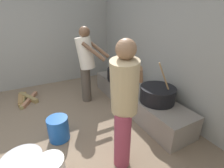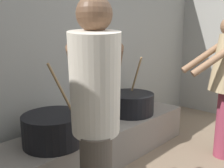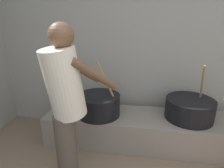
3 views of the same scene
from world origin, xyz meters
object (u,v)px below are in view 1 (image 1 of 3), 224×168
(cooking_pot_secondary, at_px, (120,74))
(cook_in_cream_shirt, at_px, (86,61))
(metal_mixing_bowl, at_px, (22,161))
(cook_in_tan_shirt, at_px, (124,101))
(cooking_pot_main, at_px, (157,94))
(bucket_blue_plastic, at_px, (59,129))

(cooking_pot_secondary, height_order, cook_in_cream_shirt, cook_in_cream_shirt)
(cook_in_cream_shirt, relative_size, metal_mixing_bowl, 3.08)
(cook_in_cream_shirt, bearing_deg, cook_in_tan_shirt, -5.73)
(cooking_pot_main, xyz_separation_m, cook_in_tan_shirt, (0.46, -0.96, 0.35))
(cook_in_cream_shirt, distance_m, cook_in_tan_shirt, 1.74)
(cook_in_tan_shirt, bearing_deg, cooking_pot_secondary, 150.89)
(cooking_pot_secondary, relative_size, bucket_blue_plastic, 1.96)
(cooking_pot_main, relative_size, metal_mixing_bowl, 1.40)
(cooking_pot_secondary, xyz_separation_m, metal_mixing_bowl, (1.04, -2.05, -0.50))
(cooking_pot_secondary, bearing_deg, cook_in_tan_shirt, -29.11)
(cooking_pot_secondary, relative_size, cook_in_tan_shirt, 0.46)
(cooking_pot_main, distance_m, cook_in_cream_shirt, 1.53)
(cooking_pot_main, relative_size, bucket_blue_plastic, 1.93)
(cooking_pot_main, relative_size, cooking_pot_secondary, 0.98)
(bucket_blue_plastic, bearing_deg, cook_in_cream_shirt, 138.84)
(cook_in_cream_shirt, relative_size, bucket_blue_plastic, 4.26)
(cook_in_tan_shirt, height_order, bucket_blue_plastic, cook_in_tan_shirt)
(cook_in_cream_shirt, relative_size, cook_in_tan_shirt, 1.00)
(cooking_pot_main, height_order, cook_in_tan_shirt, cook_in_tan_shirt)
(cooking_pot_main, distance_m, cooking_pot_secondary, 1.14)
(cook_in_cream_shirt, height_order, cook_in_tan_shirt, cook_in_cream_shirt)
(cook_in_cream_shirt, distance_m, bucket_blue_plastic, 1.42)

